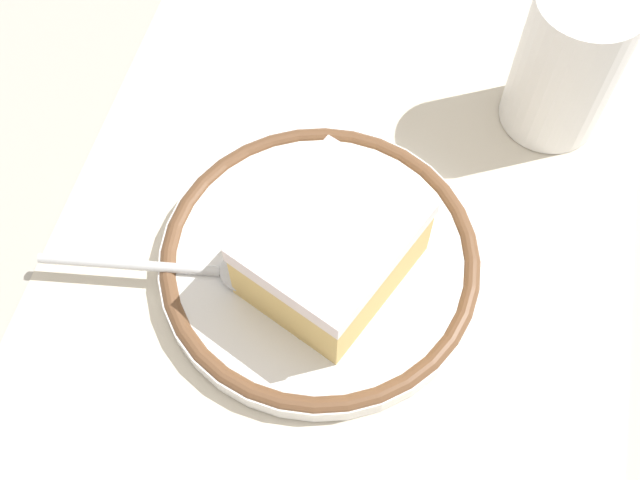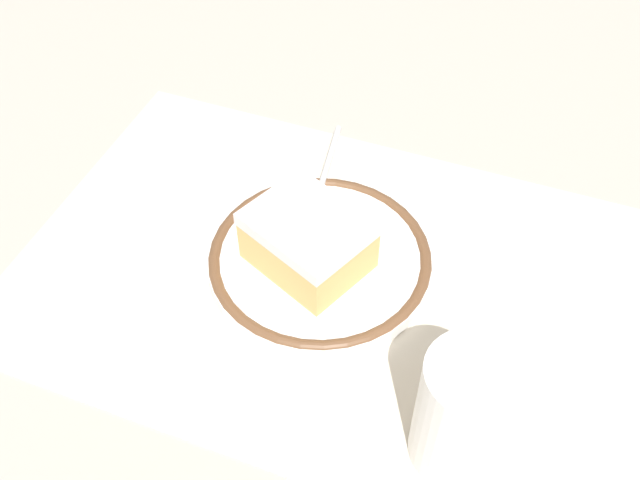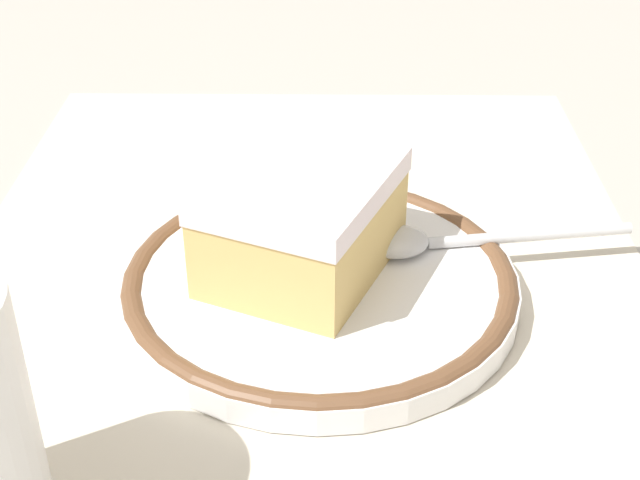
# 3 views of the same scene
# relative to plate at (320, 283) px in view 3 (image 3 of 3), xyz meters

# --- Properties ---
(ground_plane) EXTENTS (2.40, 2.40, 0.00)m
(ground_plane) POSITION_rel_plate_xyz_m (0.01, -0.01, -0.01)
(ground_plane) COLOR #B7B2A8
(placemat) EXTENTS (0.53, 0.35, 0.00)m
(placemat) POSITION_rel_plate_xyz_m (0.01, -0.01, -0.01)
(placemat) COLOR beige
(placemat) RESTS_ON ground_plane
(plate) EXTENTS (0.19, 0.19, 0.02)m
(plate) POSITION_rel_plate_xyz_m (0.00, 0.00, 0.00)
(plate) COLOR white
(plate) RESTS_ON placemat
(cake_slice) EXTENTS (0.12, 0.11, 0.05)m
(cake_slice) POSITION_rel_plate_xyz_m (-0.01, -0.00, 0.03)
(cake_slice) COLOR #DBB76B
(cake_slice) RESTS_ON plate
(spoon) EXTENTS (0.04, 0.14, 0.01)m
(spoon) POSITION_rel_plate_xyz_m (-0.02, 0.06, 0.01)
(spoon) COLOR silver
(spoon) RESTS_ON plate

